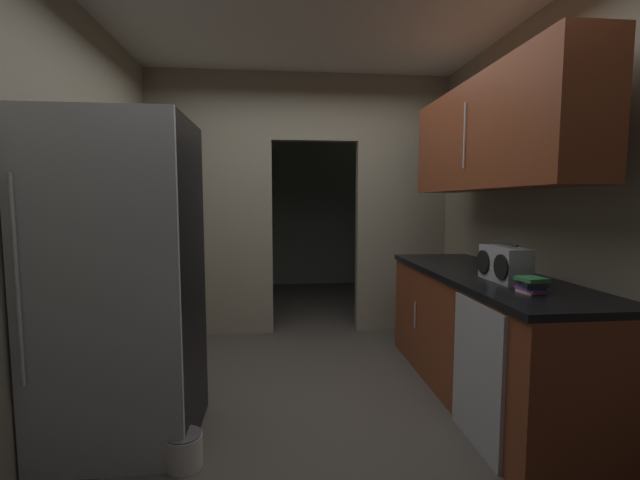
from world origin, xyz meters
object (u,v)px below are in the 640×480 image
book_stack (531,285)px  paint_can (184,450)px  boombox (504,264)px  refrigerator (122,283)px  dishwasher (477,375)px

book_stack → paint_can: size_ratio=0.92×
boombox → book_stack: bearing=-95.7°
refrigerator → boombox: bearing=0.7°
boombox → paint_can: 2.14m
boombox → book_stack: boombox is taller
refrigerator → paint_can: refrigerator is taller
refrigerator → paint_can: bearing=-38.2°
boombox → book_stack: size_ratio=2.13×
refrigerator → book_stack: bearing=-7.9°
dishwasher → book_stack: (0.27, -0.05, 0.52)m
paint_can → book_stack: bearing=-0.4°
refrigerator → paint_can: size_ratio=9.72×
boombox → refrigerator: bearing=-179.3°
book_stack → paint_can: (-1.88, 0.01, -0.84)m
refrigerator → boombox: size_ratio=4.96×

